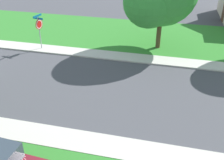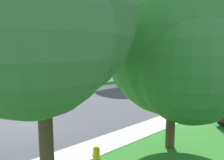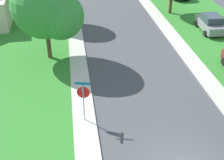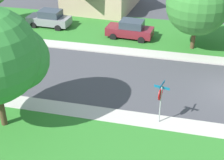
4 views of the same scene
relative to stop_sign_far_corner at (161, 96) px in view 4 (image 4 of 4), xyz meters
name	(u,v)px [view 4 (image 4 of 4)]	position (x,y,z in m)	size (l,w,h in m)	color
sidewalk_east	(90,48)	(9.37, 7.12, -1.84)	(1.40, 56.00, 0.10)	#B7B2A8
lawn_east	(104,29)	(14.07, 7.12, -1.85)	(8.00, 56.00, 0.08)	#2D7528
sidewalk_west	(48,107)	(-0.03, 7.12, -1.84)	(1.40, 56.00, 0.10)	#B7B2A8
lawn_west	(12,156)	(-4.73, 7.12, -1.85)	(8.00, 56.00, 0.08)	#2D7528
stop_sign_far_corner	(161,96)	(0.00, 0.00, 0.00)	(0.90, 0.90, 2.77)	#9E9EA3
car_maroon_behind_trees	(130,29)	(12.42, 4.11, -1.01)	(2.27, 4.42, 1.76)	maroon
car_grey_kerbside_mid	(49,19)	(13.43, 12.59, -1.01)	(2.20, 4.38, 1.76)	gray
tree_corner_large	(200,5)	(11.61, -1.84, 2.01)	(5.62, 5.23, 6.68)	#4C3823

